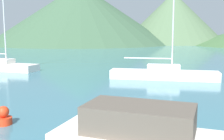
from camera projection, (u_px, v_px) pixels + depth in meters
sailboat_inner at (164, 73)px, 21.10m from camera, size 8.13×2.34×6.93m
sailboat_middle at (2, 65)px, 26.10m from camera, size 7.37×3.58×11.33m
buoy_marker at (4, 117)px, 10.75m from camera, size 0.63×0.63×0.73m
hill_central at (80, 14)px, 84.15m from camera, size 53.69×53.69×17.65m
hill_east at (173, 18)px, 86.55m from camera, size 31.93×31.93×15.61m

